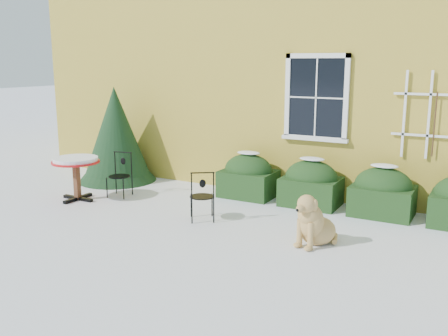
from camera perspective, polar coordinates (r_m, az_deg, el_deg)
The scene contains 8 objects.
ground at distance 7.74m, azimuth -3.60°, elevation -7.90°, with size 80.00×80.00×0.00m, color white.
house at distance 13.71m, azimuth 12.55°, elevation 14.21°, with size 12.40×8.40×6.40m.
hedge_row at distance 9.24m, azimuth 13.73°, elevation -2.29°, with size 4.95×0.80×0.91m.
evergreen_shrub at distance 11.40m, azimuth -12.21°, elevation 2.75°, with size 1.74×1.74×2.10m.
bistro_table at distance 9.98m, azimuth -16.58°, elevation 0.37°, with size 0.91×0.91×0.84m.
patio_chair_near at distance 8.39m, azimuth -2.51°, elevation -3.17°, with size 0.54×0.53×0.87m.
patio_chair_far at distance 10.13m, azimuth -11.79°, elevation -0.73°, with size 0.46×0.46×0.88m.
dog at distance 7.42m, azimuth 10.15°, elevation -6.28°, with size 0.65×0.87×0.82m.
Camera 1 is at (3.91, -6.13, 2.64)m, focal length 40.00 mm.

